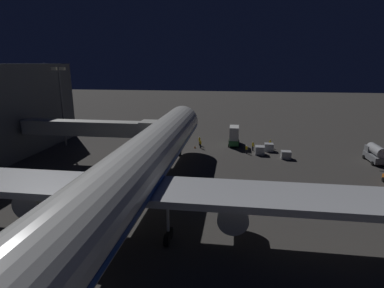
# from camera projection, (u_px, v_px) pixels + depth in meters

# --- Properties ---
(ground_plane) EXTENTS (320.00, 320.00, 0.00)m
(ground_plane) POSITION_uv_depth(u_px,v_px,m) (157.00, 192.00, 42.69)
(ground_plane) COLOR #383533
(airliner_at_gate) EXTENTS (55.03, 70.88, 20.21)m
(airliner_at_gate) POSITION_uv_depth(u_px,v_px,m) (128.00, 180.00, 30.74)
(airliner_at_gate) COLOR silver
(airliner_at_gate) RESTS_ON ground_plane
(jet_bridge) EXTENTS (25.03, 3.40, 7.52)m
(jet_bridge) POSITION_uv_depth(u_px,v_px,m) (100.00, 129.00, 54.60)
(jet_bridge) COLOR #9E9E99
(jet_bridge) RESTS_ON ground_plane
(apron_floodlight_mast) EXTENTS (2.90, 0.50, 16.32)m
(apron_floodlight_mast) POSITION_uv_depth(u_px,v_px,m) (62.00, 101.00, 64.45)
(apron_floodlight_mast) COLOR #59595E
(apron_floodlight_mast) RESTS_ON ground_plane
(fuel_tanker) EXTENTS (2.46, 5.60, 3.15)m
(fuel_tanker) POSITION_uv_depth(u_px,v_px,m) (375.00, 153.00, 55.20)
(fuel_tanker) COLOR slate
(fuel_tanker) RESTS_ON ground_plane
(cargo_truck_aft) EXTENTS (2.36, 5.57, 4.17)m
(cargo_truck_aft) POSITION_uv_depth(u_px,v_px,m) (234.00, 136.00, 66.51)
(cargo_truck_aft) COLOR #287038
(cargo_truck_aft) RESTS_ON ground_plane
(baggage_container_near_belt) EXTENTS (1.70, 1.87, 1.60)m
(baggage_container_near_belt) POSITION_uv_depth(u_px,v_px,m) (260.00, 150.00, 60.09)
(baggage_container_near_belt) COLOR #B7BABF
(baggage_container_near_belt) RESTS_ON ground_plane
(baggage_container_mid_row) EXTENTS (1.69, 1.61, 1.52)m
(baggage_container_mid_row) POSITION_uv_depth(u_px,v_px,m) (269.00, 147.00, 62.44)
(baggage_container_mid_row) COLOR #B7BABF
(baggage_container_mid_row) RESTS_ON ground_plane
(baggage_container_far_row) EXTENTS (1.75, 1.51, 1.41)m
(baggage_container_far_row) POSITION_uv_depth(u_px,v_px,m) (286.00, 155.00, 57.43)
(baggage_container_far_row) COLOR #B7BABF
(baggage_container_far_row) RESTS_ON ground_plane
(ground_crew_near_nose_gear) EXTENTS (0.40, 0.40, 1.75)m
(ground_crew_near_nose_gear) POSITION_uv_depth(u_px,v_px,m) (201.00, 144.00, 64.32)
(ground_crew_near_nose_gear) COLOR black
(ground_crew_near_nose_gear) RESTS_ON ground_plane
(ground_crew_by_belt_loader) EXTENTS (0.40, 0.40, 1.90)m
(ground_crew_by_belt_loader) POSITION_uv_depth(u_px,v_px,m) (200.00, 141.00, 66.55)
(ground_crew_by_belt_loader) COLOR black
(ground_crew_by_belt_loader) RESTS_ON ground_plane
(ground_crew_marshaller_fwd) EXTENTS (0.40, 0.40, 1.67)m
(ground_crew_marshaller_fwd) POSITION_uv_depth(u_px,v_px,m) (247.00, 149.00, 60.55)
(ground_crew_marshaller_fwd) COLOR black
(ground_crew_marshaller_fwd) RESTS_ON ground_plane
(ground_crew_under_port_wing) EXTENTS (0.40, 0.40, 1.70)m
(ground_crew_under_port_wing) POSITION_uv_depth(u_px,v_px,m) (270.00, 143.00, 64.73)
(ground_crew_under_port_wing) COLOR black
(ground_crew_under_port_wing) RESTS_ON ground_plane
(ground_crew_walking_aft) EXTENTS (0.40, 0.40, 1.86)m
(ground_crew_walking_aft) POSITION_uv_depth(u_px,v_px,m) (253.00, 146.00, 62.56)
(ground_crew_walking_aft) COLOR black
(ground_crew_walking_aft) RESTS_ON ground_plane
(traffic_cone_nose_port) EXTENTS (0.36, 0.36, 0.55)m
(traffic_cone_nose_port) POSITION_uv_depth(u_px,v_px,m) (195.00, 147.00, 64.51)
(traffic_cone_nose_port) COLOR orange
(traffic_cone_nose_port) RESTS_ON ground_plane
(traffic_cone_nose_starboard) EXTENTS (0.36, 0.36, 0.55)m
(traffic_cone_nose_starboard) POSITION_uv_depth(u_px,v_px,m) (174.00, 146.00, 65.11)
(traffic_cone_nose_starboard) COLOR orange
(traffic_cone_nose_starboard) RESTS_ON ground_plane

